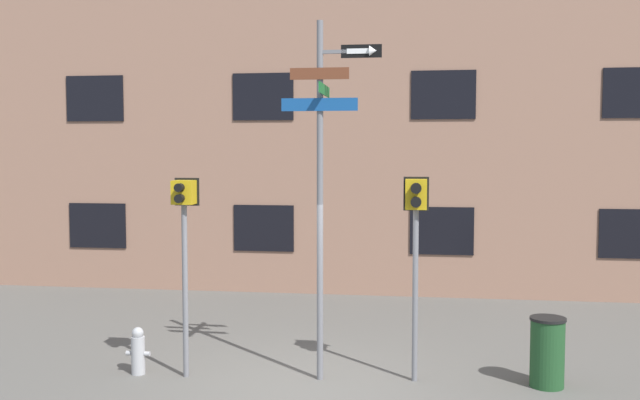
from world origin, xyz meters
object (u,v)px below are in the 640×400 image
at_px(pedestrian_signal_left, 184,225).
at_px(fire_hydrant, 138,351).
at_px(street_sign_pole, 324,170).
at_px(pedestrian_signal_right, 416,223).
at_px(trash_bin, 547,352).

xyz_separation_m(pedestrian_signal_left, fire_hydrant, (-0.73, 0.02, -1.86)).
bearing_deg(street_sign_pole, pedestrian_signal_right, 5.38).
bearing_deg(pedestrian_signal_left, street_sign_pole, 4.34).
height_order(street_sign_pole, trash_bin, street_sign_pole).
bearing_deg(trash_bin, pedestrian_signal_right, -179.71).
xyz_separation_m(street_sign_pole, pedestrian_signal_left, (-1.99, -0.15, -0.79)).
bearing_deg(fire_hydrant, trash_bin, 2.58).
distance_m(street_sign_pole, pedestrian_signal_right, 1.48).
relative_size(street_sign_pole, trash_bin, 5.21).
bearing_deg(fire_hydrant, pedestrian_signal_right, 3.61).
bearing_deg(pedestrian_signal_left, trash_bin, 3.16).
bearing_deg(trash_bin, fire_hydrant, -177.42).
bearing_deg(pedestrian_signal_right, fire_hydrant, -176.39).
xyz_separation_m(fire_hydrant, trash_bin, (5.80, 0.26, 0.15)).
height_order(pedestrian_signal_left, pedestrian_signal_right, pedestrian_signal_right).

